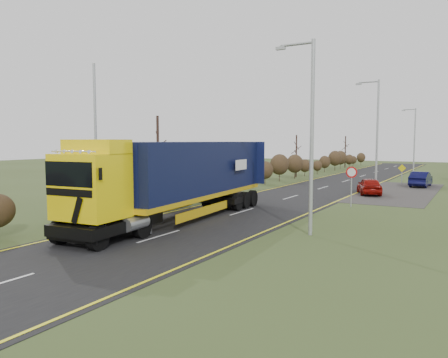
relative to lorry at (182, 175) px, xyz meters
name	(u,v)px	position (x,y,z in m)	size (l,w,h in m)	color
ground	(207,223)	(1.58, 0.07, -2.50)	(160.00, 160.00, 0.00)	#37461E
road	(281,200)	(1.58, 10.07, -2.49)	(8.00, 120.00, 0.02)	black
layby	(397,192)	(8.08, 20.07, -2.49)	(6.00, 18.00, 0.02)	#33302D
lane_markings	(279,201)	(1.58, 9.77, -2.47)	(7.52, 116.00, 0.01)	yellow
hedgerow	(196,177)	(-4.42, 7.97, -0.88)	(2.24, 102.04, 6.05)	#322116
lorry	(182,175)	(0.00, 0.00, 0.00)	(3.74, 16.01, 4.41)	black
car_red_hatchback	(369,186)	(6.38, 17.08, -1.82)	(1.62, 4.03, 1.37)	maroon
car_blue_sedan	(421,179)	(9.26, 25.88, -1.79)	(1.52, 4.35, 1.43)	black
streetlight_near	(310,129)	(7.27, -0.09, 2.39)	(1.89, 0.18, 8.90)	#A1A5A7
streetlight_mid	(376,130)	(6.05, 20.61, 2.84)	(2.05, 0.19, 9.66)	#A1A5A7
streetlight_far	(414,137)	(6.11, 45.50, 2.32)	(1.87, 0.18, 8.78)	#A1A5A7
left_pole	(96,140)	(-5.62, -0.83, 1.93)	(0.16, 0.16, 8.87)	#A1A5A7
speed_sign	(351,178)	(6.78, 9.65, -0.60)	(0.74, 0.10, 2.66)	#A1A5A7
warning_board	(402,172)	(7.38, 27.18, -1.26)	(0.77, 0.11, 2.03)	#A1A5A7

